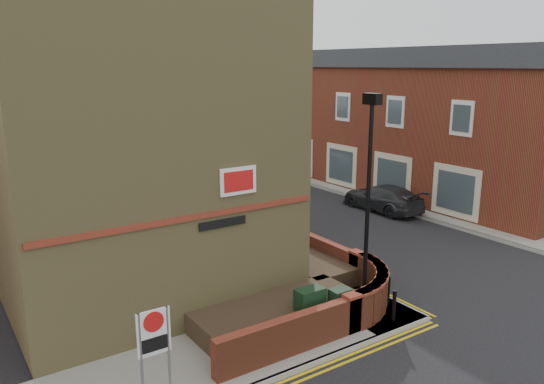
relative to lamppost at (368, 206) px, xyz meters
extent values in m
plane|color=black|center=(-1.60, -1.20, -3.34)|extent=(120.00, 120.00, 0.00)
cube|color=gray|center=(-5.10, 0.30, -3.28)|extent=(13.00, 3.00, 0.12)
cube|color=gray|center=(0.40, 14.80, -3.28)|extent=(2.00, 32.00, 0.12)
cube|color=gray|center=(11.40, 11.80, -3.28)|extent=(4.00, 40.00, 0.12)
cube|color=gray|center=(1.40, 14.80, -3.28)|extent=(0.15, 32.00, 0.12)
cube|color=gray|center=(9.40, 11.80, -3.28)|extent=(0.15, 40.00, 0.12)
cube|color=gold|center=(1.65, 14.80, -3.34)|extent=(0.28, 32.00, 0.01)
cube|color=olive|center=(-4.60, 6.80, 2.28)|extent=(8.00, 10.00, 11.00)
cube|color=maroon|center=(-4.60, 1.77, -0.02)|extent=(7.80, 0.06, 0.15)
cube|color=white|center=(-3.10, 1.76, 0.78)|extent=(1.10, 0.05, 0.75)
cube|color=black|center=(-3.60, 1.76, -0.32)|extent=(1.40, 0.04, 0.22)
cylinder|color=black|center=(0.00, 0.00, -0.22)|extent=(0.12, 0.12, 6.00)
cylinder|color=black|center=(0.00, 0.00, -2.82)|extent=(0.20, 0.20, 0.80)
cube|color=black|center=(0.00, 0.00, 2.93)|extent=(0.25, 0.50, 0.30)
cube|color=black|center=(-1.90, 0.10, -2.62)|extent=(0.80, 0.45, 1.20)
cube|color=black|center=(-1.10, -0.20, -2.67)|extent=(0.55, 0.40, 1.10)
cylinder|color=black|center=(0.40, -0.80, -2.77)|extent=(0.11, 0.11, 0.90)
cylinder|color=black|center=(1.00, 0.00, -2.77)|extent=(0.11, 0.11, 0.90)
cylinder|color=slate|center=(-6.90, -0.70, -2.12)|extent=(0.06, 0.06, 2.20)
cylinder|color=slate|center=(-6.30, -0.70, -2.12)|extent=(0.06, 0.06, 2.20)
cube|color=white|center=(-6.60, -0.70, -1.52)|extent=(0.72, 0.04, 1.00)
cylinder|color=red|center=(-6.60, -0.73, -1.27)|extent=(0.44, 0.02, 0.44)
cube|color=brown|center=(12.90, 15.80, 0.16)|extent=(5.00, 30.00, 7.00)
cube|color=#25282C|center=(12.90, 15.80, 4.16)|extent=(5.40, 30.40, 1.00)
cube|color=beige|center=(12.90, 36.80, 0.16)|extent=(5.00, 12.00, 7.00)
cube|color=#25282C|center=(12.90, 36.80, 4.16)|extent=(5.40, 12.40, 1.00)
cylinder|color=#382B1E|center=(0.40, 12.80, -0.95)|extent=(0.24, 0.24, 4.55)
sphere|color=#2A521B|center=(0.40, 12.80, 1.65)|extent=(3.64, 3.64, 3.64)
sphere|color=#2A521B|center=(0.80, 12.50, 0.81)|extent=(2.60, 2.60, 2.60)
sphere|color=#2A521B|center=(0.10, 13.20, 1.20)|extent=(2.86, 2.86, 2.86)
cylinder|color=#382B1E|center=(0.40, 20.80, -0.70)|extent=(0.24, 0.24, 5.04)
sphere|color=#2A521B|center=(0.40, 20.80, 2.18)|extent=(4.03, 4.03, 4.03)
sphere|color=#2A521B|center=(0.80, 20.50, 1.24)|extent=(2.88, 2.88, 2.88)
sphere|color=#2A521B|center=(0.10, 21.20, 1.67)|extent=(3.17, 3.17, 3.17)
cylinder|color=#382B1E|center=(0.40, 28.80, -0.84)|extent=(0.24, 0.24, 4.76)
sphere|color=#2A521B|center=(0.40, 28.80, 1.88)|extent=(3.81, 3.81, 3.81)
sphere|color=#2A521B|center=(0.80, 28.50, 0.99)|extent=(2.72, 2.72, 2.72)
sphere|color=#2A521B|center=(0.10, 29.20, 1.40)|extent=(2.99, 2.99, 2.99)
cylinder|color=black|center=(0.80, 23.80, -1.62)|extent=(0.10, 0.10, 3.20)
imported|color=black|center=(0.80, 23.80, 0.48)|extent=(0.20, 0.16, 1.00)
imported|color=#AEB1B6|center=(2.00, 12.38, -2.70)|extent=(2.59, 4.14, 1.29)
imported|color=maroon|center=(3.00, 20.09, -2.65)|extent=(3.59, 5.41, 1.38)
imported|color=#282A2D|center=(8.90, 7.97, -2.69)|extent=(1.87, 4.53, 1.31)
imported|color=#B3B4BC|center=(7.78, 17.05, -2.60)|extent=(3.33, 4.67, 1.48)
camera|label=1|loc=(-10.12, -10.22, 3.81)|focal=35.00mm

